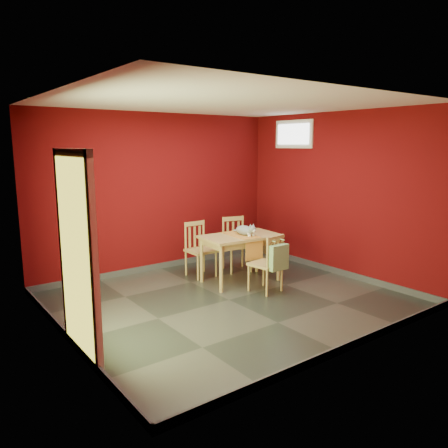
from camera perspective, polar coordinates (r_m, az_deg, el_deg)
ground at (r=6.27m, az=0.64°, el=-9.88°), size 4.50×4.50×0.00m
room_shell at (r=6.25m, az=0.64°, el=-9.45°), size 4.50×4.50×4.50m
doorway at (r=4.60m, az=-18.79°, el=-3.31°), size 0.06×1.01×2.13m
window at (r=8.11m, az=9.08°, el=11.51°), size 0.05×0.90×0.50m
outlet_plate at (r=8.63m, az=1.08°, el=-2.14°), size 0.08×0.02×0.12m
dining_table at (r=6.91m, az=2.18°, el=-2.23°), size 1.26×0.80×0.76m
table_runner at (r=6.82m, az=2.77°, el=-2.04°), size 0.37×0.69×0.34m
chair_far_left at (r=7.28m, az=-3.23°, el=-3.20°), size 0.42×0.42×0.90m
chair_far_right at (r=7.60m, az=1.60°, el=-2.53°), size 0.53×0.53×0.93m
chair_near at (r=6.50m, az=5.72°, el=-5.05°), size 0.46×0.46×0.87m
tote_bag at (r=6.34m, az=7.17°, el=-4.34°), size 0.31×0.19×0.44m
cat at (r=6.88m, az=2.72°, el=-0.59°), size 0.38×0.47×0.21m
picture_frame at (r=8.66m, az=6.17°, el=-2.85°), size 0.19×0.41×0.40m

